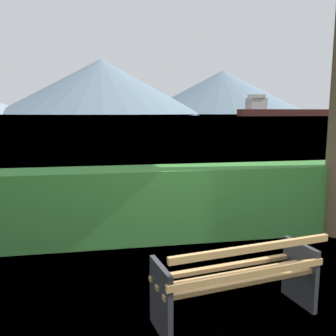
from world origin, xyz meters
TOP-DOWN VIEW (x-y plane):
  - ground_plane at (0.00, 0.00)m, footprint 1400.00×1400.00m
  - water_surface at (0.00, 306.39)m, footprint 620.00×620.00m
  - park_bench at (0.01, -0.06)m, footprint 1.74×0.85m
  - hedge_row at (0.00, 2.44)m, footprint 7.37×0.79m
  - cargo_ship_large at (107.23, 208.57)m, footprint 61.07×13.32m
  - fishing_boat_near at (67.18, 259.62)m, footprint 7.94×6.67m
  - distant_hills at (21.51, 563.39)m, footprint 721.21×353.19m

SIDE VIEW (x-z plane):
  - ground_plane at x=0.00m, z-range 0.00..0.00m
  - water_surface at x=0.00m, z-range 0.00..0.00m
  - fishing_boat_near at x=67.18m, z-range -0.18..1.03m
  - park_bench at x=0.01m, z-range -0.01..0.86m
  - hedge_row at x=0.00m, z-range 0.00..1.17m
  - cargo_ship_large at x=107.23m, z-range -2.88..10.17m
  - distant_hills at x=21.51m, z-range -4.61..74.99m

